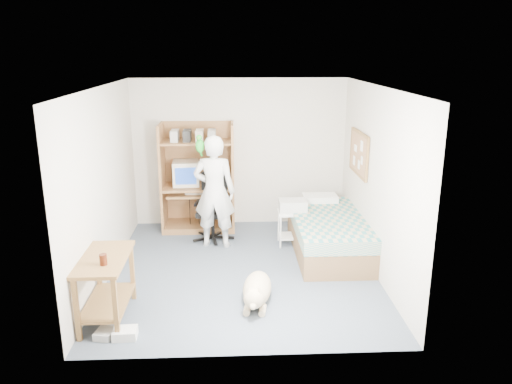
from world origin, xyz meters
TOP-DOWN VIEW (x-y plane):
  - floor at (0.00, 0.00)m, footprint 4.00×4.00m
  - wall_back at (0.00, 2.00)m, footprint 3.60×0.02m
  - wall_right at (1.80, 0.00)m, footprint 0.02×4.00m
  - wall_left at (-1.80, 0.00)m, footprint 0.02×4.00m
  - ceiling at (0.00, 0.00)m, footprint 3.60×4.00m
  - computer_hutch at (-0.70, 1.74)m, footprint 1.20×0.63m
  - bed at (1.30, 0.62)m, footprint 1.02×2.02m
  - side_desk at (-1.55, -1.20)m, footprint 0.50×1.00m
  - corkboard at (1.77, 0.90)m, footprint 0.04×0.94m
  - office_chair at (-0.44, 1.25)m, footprint 0.59×0.59m
  - person at (-0.40, 0.94)m, footprint 0.69×0.50m
  - parrot at (-0.60, 0.95)m, footprint 0.13×0.22m
  - dog at (0.15, -0.93)m, footprint 0.44×1.06m
  - printer_cart at (0.80, 0.93)m, footprint 0.45×0.36m
  - printer at (0.80, 0.93)m, footprint 0.42×0.32m
  - crt_monitor at (-0.90, 1.75)m, footprint 0.45×0.47m
  - keyboard at (-0.67, 1.58)m, footprint 0.46×0.21m
  - pencil_cup at (-0.35, 1.65)m, footprint 0.08×0.08m
  - drink_glass at (-1.50, -1.40)m, footprint 0.08×0.08m
  - floor_box_a at (-1.28, -1.62)m, footprint 0.26×0.21m
  - floor_box_b at (-1.50, -1.59)m, footprint 0.22×0.25m

SIDE VIEW (x-z plane):
  - floor at x=0.00m, z-range 0.00..0.00m
  - floor_box_b at x=-1.50m, z-range 0.00..0.08m
  - floor_box_a at x=-1.28m, z-range 0.00..0.10m
  - dog at x=0.15m, z-range -0.03..0.37m
  - bed at x=1.30m, z-range -0.04..0.62m
  - printer_cart at x=0.80m, z-range 0.09..0.63m
  - office_chair at x=-0.44m, z-range -0.15..0.90m
  - side_desk at x=-1.55m, z-range 0.12..0.87m
  - printer at x=0.80m, z-range 0.54..0.72m
  - keyboard at x=-0.67m, z-range 0.66..0.69m
  - drink_glass at x=-1.50m, z-range 0.75..0.87m
  - pencil_cup at x=-0.35m, z-range 0.76..0.88m
  - computer_hutch at x=-0.70m, z-range -0.08..1.72m
  - person at x=-0.40m, z-range 0.00..1.74m
  - crt_monitor at x=-0.90m, z-range 0.77..1.17m
  - wall_back at x=0.00m, z-range 0.00..2.50m
  - wall_right at x=1.80m, z-range 0.00..2.50m
  - wall_left at x=-1.80m, z-range 0.00..2.50m
  - corkboard at x=1.77m, z-range 1.12..1.78m
  - parrot at x=-0.60m, z-range 1.42..1.77m
  - ceiling at x=0.00m, z-range 2.49..2.51m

